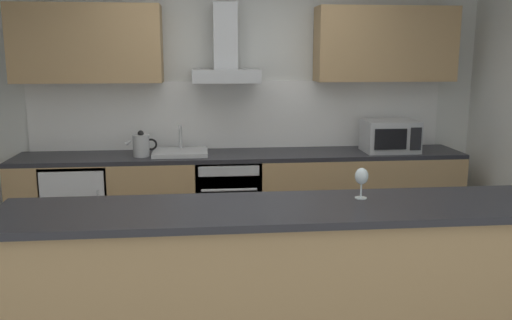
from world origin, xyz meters
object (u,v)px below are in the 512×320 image
at_px(sink, 180,152).
at_px(refrigerator, 81,207).
at_px(range_hood, 225,57).
at_px(kettle, 141,145).
at_px(microwave, 390,136).
at_px(wine_glass, 362,177).
at_px(oven, 228,200).

bearing_deg(sink, refrigerator, -179.15).
bearing_deg(range_hood, kettle, -168.21).
xyz_separation_m(microwave, wine_glass, (-0.89, -2.01, 0.08)).
bearing_deg(range_hood, wine_glass, -73.01).
relative_size(refrigerator, kettle, 2.94).
xyz_separation_m(refrigerator, range_hood, (1.36, 0.13, 1.36)).
relative_size(microwave, wine_glass, 2.81).
relative_size(refrigerator, sink, 1.70).
xyz_separation_m(sink, kettle, (-0.35, -0.04, 0.08)).
bearing_deg(sink, wine_glass, -61.89).
relative_size(refrigerator, microwave, 1.70).
distance_m(kettle, range_hood, 1.12).
bearing_deg(kettle, oven, 2.47).
relative_size(oven, range_hood, 1.11).
relative_size(oven, microwave, 1.60).
relative_size(oven, wine_glass, 4.50).
bearing_deg(oven, kettle, -177.53).
distance_m(oven, refrigerator, 1.36).
distance_m(refrigerator, wine_glass, 2.96).
distance_m(range_hood, wine_glass, 2.36).
relative_size(oven, kettle, 2.77).
bearing_deg(wine_glass, sink, 118.11).
distance_m(microwave, kettle, 2.34).
distance_m(refrigerator, kettle, 0.82).
bearing_deg(refrigerator, kettle, -3.06).
bearing_deg(refrigerator, sink, 0.85).
bearing_deg(wine_glass, oven, 108.00).
bearing_deg(microwave, kettle, -179.86).
bearing_deg(oven, range_hood, 90.00).
relative_size(sink, range_hood, 0.69).
bearing_deg(kettle, sink, 7.30).
xyz_separation_m(oven, sink, (-0.43, 0.01, 0.47)).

